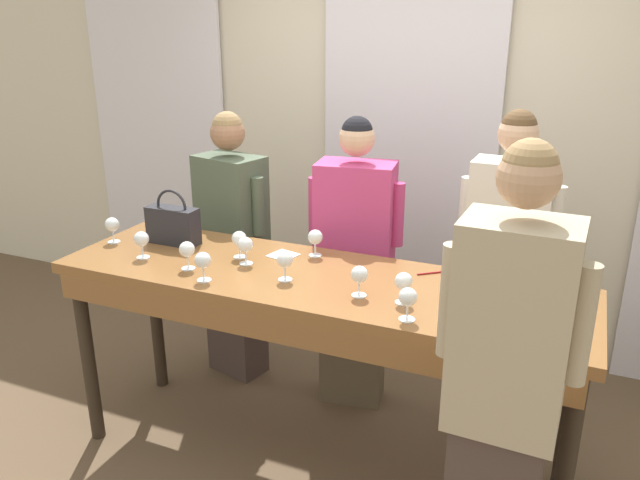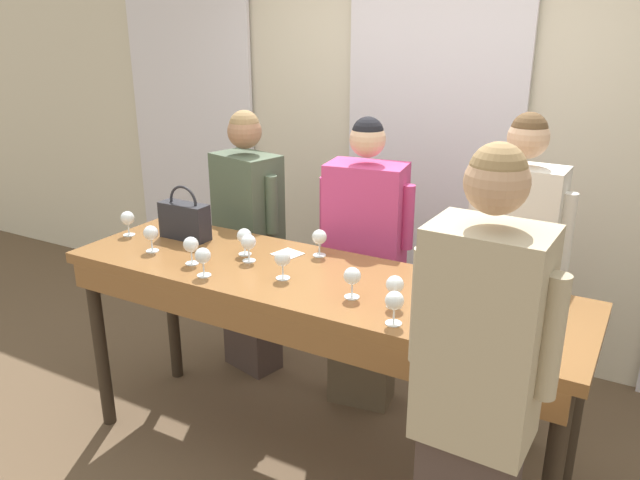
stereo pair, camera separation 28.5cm
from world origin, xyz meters
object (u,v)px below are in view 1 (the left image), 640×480
at_px(tasting_bar, 312,300).
at_px(wine_glass_back_mid, 203,261).
at_px(wine_glass_front_right, 141,240).
at_px(wine_glass_near_host, 239,239).
at_px(wine_glass_center_right, 187,250).
at_px(host_pouring, 502,409).
at_px(guest_olive_jacket, 233,246).
at_px(wine_glass_back_left, 404,282).
at_px(wine_bottle, 543,266).
at_px(wine_glass_center_mid, 285,261).
at_px(wine_glass_front_left, 245,245).
at_px(wine_glass_by_bottle, 112,226).
at_px(guest_cream_sweater, 503,278).
at_px(handbag, 173,224).
at_px(wine_glass_front_mid, 315,238).
at_px(wine_glass_back_right, 359,275).
at_px(guest_pink_top, 354,265).
at_px(wine_glass_center_left, 408,298).

relative_size(tasting_bar, wine_glass_back_mid, 18.23).
relative_size(wine_glass_front_right, wine_glass_near_host, 1.00).
relative_size(wine_glass_center_right, host_pouring, 0.07).
bearing_deg(wine_glass_center_right, guest_olive_jacket, 106.49).
bearing_deg(wine_glass_back_left, tasting_bar, 168.05).
relative_size(wine_glass_back_mid, guest_olive_jacket, 0.08).
height_order(wine_bottle, wine_glass_center_mid, wine_bottle).
relative_size(wine_glass_front_left, wine_glass_by_bottle, 1.00).
height_order(wine_glass_by_bottle, guest_cream_sweater, guest_cream_sweater).
relative_size(wine_glass_front_right, host_pouring, 0.07).
bearing_deg(guest_cream_sweater, handbag, -162.60).
height_order(wine_glass_by_bottle, host_pouring, host_pouring).
bearing_deg(host_pouring, wine_glass_center_mid, 154.54).
relative_size(wine_glass_front_right, wine_glass_center_right, 1.00).
height_order(wine_glass_front_mid, wine_glass_back_right, same).
height_order(tasting_bar, wine_glass_near_host, wine_glass_near_host).
bearing_deg(wine_glass_front_mid, wine_glass_back_right, -45.04).
bearing_deg(wine_glass_back_left, wine_glass_front_left, 171.18).
bearing_deg(wine_glass_near_host, wine_glass_back_right, -15.70).
distance_m(handbag, wine_glass_front_left, 0.50).
height_order(wine_glass_front_mid, guest_olive_jacket, guest_olive_jacket).
height_order(wine_glass_front_left, wine_glass_back_right, same).
bearing_deg(guest_pink_top, wine_glass_center_mid, -95.56).
bearing_deg(guest_cream_sweater, wine_bottle, -63.55).
height_order(handbag, wine_glass_front_left, handbag).
xyz_separation_m(wine_glass_front_mid, guest_olive_jacket, (-0.71, 0.38, -0.28)).
height_order(wine_glass_center_right, wine_glass_back_left, same).
bearing_deg(wine_glass_center_left, wine_glass_front_mid, 140.68).
height_order(wine_glass_front_mid, wine_glass_back_left, same).
relative_size(wine_glass_front_right, guest_cream_sweater, 0.08).
xyz_separation_m(wine_glass_back_left, guest_olive_jacket, (-1.26, 0.74, -0.28)).
xyz_separation_m(wine_glass_front_left, wine_glass_center_left, (0.87, -0.27, -0.00)).
bearing_deg(wine_glass_front_mid, wine_glass_center_mid, -90.26).
relative_size(wine_bottle, wine_glass_by_bottle, 2.42).
bearing_deg(wine_bottle, wine_glass_back_right, -153.40).
height_order(wine_glass_back_left, wine_glass_back_mid, same).
bearing_deg(wine_glass_by_bottle, guest_pink_top, 29.07).
bearing_deg(wine_glass_front_right, wine_glass_center_left, -5.78).
height_order(wine_glass_front_left, wine_glass_center_right, same).
height_order(handbag, wine_glass_center_right, handbag).
distance_m(wine_glass_back_mid, wine_glass_back_right, 0.70).
xyz_separation_m(tasting_bar, guest_cream_sweater, (0.77, 0.64, -0.01)).
distance_m(guest_cream_sweater, host_pouring, 1.22).
bearing_deg(wine_glass_center_right, wine_glass_front_right, 173.29).
relative_size(wine_glass_back_mid, wine_glass_near_host, 1.00).
distance_m(wine_glass_back_left, wine_glass_back_right, 0.19).
height_order(wine_glass_front_right, wine_glass_center_left, same).
height_order(handbag, host_pouring, host_pouring).
height_order(wine_glass_center_left, guest_pink_top, guest_pink_top).
bearing_deg(wine_glass_back_mid, guest_cream_sweater, 35.87).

